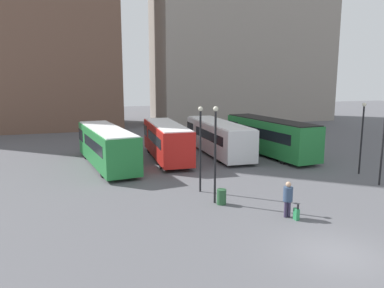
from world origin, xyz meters
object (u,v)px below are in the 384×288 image
at_px(bus_1, 166,140).
at_px(lamp_post_1, 215,147).
at_px(bus_0, 106,145).
at_px(trash_bin, 222,197).
at_px(bus_3, 269,135).
at_px(traveler, 288,196).
at_px(lamp_post_0, 200,142).
at_px(bus_2, 217,136).
at_px(lamp_post_2, 384,131).
at_px(suitcase, 296,214).
at_px(lamp_post_3, 362,132).

relative_size(bus_1, lamp_post_1, 1.89).
height_order(bus_0, trash_bin, bus_0).
relative_size(bus_3, traveler, 6.16).
relative_size(traveler, trash_bin, 2.16).
height_order(bus_3, lamp_post_0, lamp_post_0).
bearing_deg(trash_bin, bus_2, 69.10).
height_order(lamp_post_0, trash_bin, lamp_post_0).
bearing_deg(lamp_post_2, bus_3, 100.40).
xyz_separation_m(suitcase, trash_bin, (-2.62, 3.28, 0.13)).
relative_size(lamp_post_1, trash_bin, 6.35).
bearing_deg(bus_0, lamp_post_0, -158.99).
xyz_separation_m(suitcase, lamp_post_0, (-2.97, 5.84, 2.81)).
height_order(bus_2, lamp_post_1, lamp_post_1).
xyz_separation_m(bus_1, bus_2, (5.03, 0.80, -0.05)).
xyz_separation_m(lamp_post_0, lamp_post_2, (11.58, -2.27, 0.44)).
height_order(bus_1, lamp_post_3, lamp_post_3).
distance_m(bus_0, trash_bin, 12.58).
height_order(bus_0, suitcase, bus_0).
bearing_deg(bus_3, lamp_post_2, -175.20).
xyz_separation_m(suitcase, lamp_post_2, (8.60, 3.56, 3.25)).
bearing_deg(traveler, suitcase, -151.06).
bearing_deg(lamp_post_0, trash_bin, -82.20).
relative_size(bus_2, lamp_post_3, 2.24).
height_order(bus_1, suitcase, bus_1).
distance_m(bus_1, lamp_post_1, 12.11).
height_order(bus_1, lamp_post_0, lamp_post_0).
relative_size(bus_0, lamp_post_0, 2.12).
relative_size(lamp_post_1, lamp_post_3, 1.05).
xyz_separation_m(bus_0, bus_1, (5.12, 0.93, 0.01)).
bearing_deg(bus_0, suitcase, -159.53).
height_order(bus_1, traveler, bus_1).
bearing_deg(lamp_post_3, lamp_post_1, -167.52).
relative_size(bus_0, bus_2, 0.96).
xyz_separation_m(bus_1, trash_bin, (0.02, -12.35, -1.23)).
height_order(bus_0, lamp_post_3, lamp_post_3).
bearing_deg(bus_1, traveler, -167.93).
distance_m(traveler, trash_bin, 3.75).
bearing_deg(bus_0, bus_3, -98.34).
height_order(bus_3, lamp_post_2, lamp_post_2).
height_order(bus_0, lamp_post_0, lamp_post_0).
distance_m(bus_1, traveler, 15.36).
bearing_deg(lamp_post_1, lamp_post_3, 12.48).
bearing_deg(lamp_post_1, lamp_post_2, -0.23).
height_order(bus_2, bus_3, bus_3).
height_order(bus_2, lamp_post_0, lamp_post_0).
relative_size(bus_3, lamp_post_0, 2.16).
bearing_deg(bus_1, lamp_post_1, -178.19).
distance_m(bus_0, bus_1, 5.20).
relative_size(bus_0, bus_1, 1.09).
height_order(bus_3, suitcase, bus_3).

